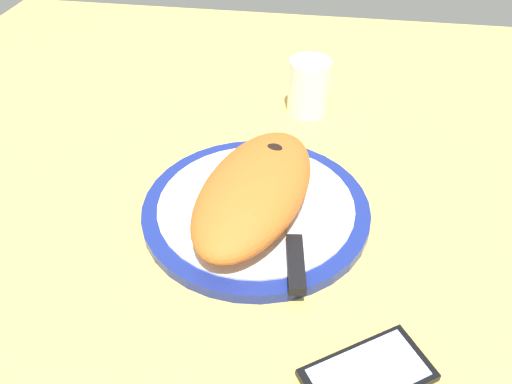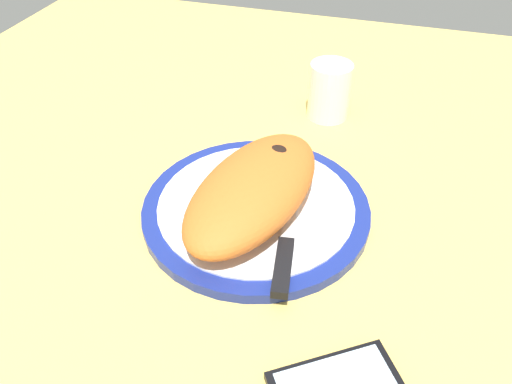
% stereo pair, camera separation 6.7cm
% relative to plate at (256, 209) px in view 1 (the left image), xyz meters
% --- Properties ---
extents(ground_plane, '(1.50, 1.50, 0.03)m').
position_rel_plate_xyz_m(ground_plane, '(0.00, 0.00, -0.02)').
color(ground_plane, '#DBB756').
extents(plate, '(0.31, 0.31, 0.02)m').
position_rel_plate_xyz_m(plate, '(0.00, 0.00, 0.00)').
color(plate, navy).
rests_on(plate, ground_plane).
extents(calzone, '(0.29, 0.18, 0.07)m').
position_rel_plate_xyz_m(calzone, '(0.01, 0.00, 0.04)').
color(calzone, '#C16023').
rests_on(calzone, plate).
extents(fork, '(0.16, 0.05, 0.00)m').
position_rel_plate_xyz_m(fork, '(0.03, -0.06, 0.01)').
color(fork, silver).
rests_on(fork, plate).
extents(knife, '(0.22, 0.05, 0.01)m').
position_rel_plate_xyz_m(knife, '(0.07, 0.06, 0.01)').
color(knife, silver).
rests_on(knife, plate).
extents(smartphone, '(0.13, 0.14, 0.01)m').
position_rel_plate_xyz_m(smartphone, '(0.22, 0.15, -0.00)').
color(smartphone, black).
rests_on(smartphone, ground_plane).
extents(water_glass, '(0.07, 0.07, 0.10)m').
position_rel_plate_xyz_m(water_glass, '(-0.28, 0.05, 0.03)').
color(water_glass, silver).
rests_on(water_glass, ground_plane).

